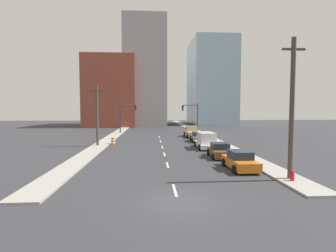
# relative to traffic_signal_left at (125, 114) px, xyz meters

# --- Properties ---
(ground_plane) EXTENTS (200.00, 200.00, 0.00)m
(ground_plane) POSITION_rel_traffic_signal_left_xyz_m (6.79, -40.00, -3.89)
(ground_plane) COLOR #333338
(sidewalk_left) EXTENTS (2.13, 92.89, 0.14)m
(sidewalk_left) POSITION_rel_traffic_signal_left_xyz_m (-1.45, 6.44, -3.82)
(sidewalk_left) COLOR #9E9B93
(sidewalk_left) RESTS_ON ground
(sidewalk_right) EXTENTS (2.13, 92.89, 0.14)m
(sidewalk_right) POSITION_rel_traffic_signal_left_xyz_m (15.03, 6.44, -3.82)
(sidewalk_right) COLOR #9E9B93
(sidewalk_right) RESTS_ON ground
(lane_stripe_at_2m) EXTENTS (0.16, 2.40, 0.01)m
(lane_stripe_at_2m) POSITION_rel_traffic_signal_left_xyz_m (6.79, -38.00, -3.89)
(lane_stripe_at_2m) COLOR beige
(lane_stripe_at_2m) RESTS_ON ground
(lane_stripe_at_9m) EXTENTS (0.16, 2.40, 0.01)m
(lane_stripe_at_9m) POSITION_rel_traffic_signal_left_xyz_m (6.79, -30.77, -3.89)
(lane_stripe_at_9m) COLOR beige
(lane_stripe_at_9m) RESTS_ON ground
(lane_stripe_at_15m) EXTENTS (0.16, 2.40, 0.01)m
(lane_stripe_at_15m) POSITION_rel_traffic_signal_left_xyz_m (6.79, -25.41, -3.89)
(lane_stripe_at_15m) COLOR beige
(lane_stripe_at_15m) RESTS_ON ground
(lane_stripe_at_20m) EXTENTS (0.16, 2.40, 0.01)m
(lane_stripe_at_20m) POSITION_rel_traffic_signal_left_xyz_m (6.79, -20.05, -3.89)
(lane_stripe_at_20m) COLOR beige
(lane_stripe_at_20m) RESTS_ON ground
(lane_stripe_at_26m) EXTENTS (0.16, 2.40, 0.01)m
(lane_stripe_at_26m) POSITION_rel_traffic_signal_left_xyz_m (6.79, -13.80, -3.89)
(lane_stripe_at_26m) COLOR beige
(lane_stripe_at_26m) RESTS_ON ground
(lane_stripe_at_32m) EXTENTS (0.16, 2.40, 0.01)m
(lane_stripe_at_32m) POSITION_rel_traffic_signal_left_xyz_m (6.79, -7.64, -3.89)
(lane_stripe_at_32m) COLOR beige
(lane_stripe_at_32m) RESTS_ON ground
(building_brick_left) EXTENTS (14.00, 16.00, 19.35)m
(building_brick_left) POSITION_rel_traffic_signal_left_xyz_m (-5.84, 23.01, 5.78)
(building_brick_left) COLOR brown
(building_brick_left) RESTS_ON ground
(building_office_center) EXTENTS (12.00, 20.00, 30.61)m
(building_office_center) POSITION_rel_traffic_signal_left_xyz_m (3.71, 27.01, 11.41)
(building_office_center) COLOR #99999E
(building_office_center) RESTS_ON ground
(building_glass_right) EXTENTS (13.00, 20.00, 26.59)m
(building_glass_right) POSITION_rel_traffic_signal_left_xyz_m (24.68, 31.01, 9.40)
(building_glass_right) COLOR #99B7CC
(building_glass_right) RESTS_ON ground
(traffic_signal_left) EXTENTS (3.40, 0.35, 6.12)m
(traffic_signal_left) POSITION_rel_traffic_signal_left_xyz_m (0.00, 0.00, 0.00)
(traffic_signal_left) COLOR #38383D
(traffic_signal_left) RESTS_ON ground
(traffic_signal_right) EXTENTS (3.40, 0.35, 6.12)m
(traffic_signal_right) POSITION_rel_traffic_signal_left_xyz_m (14.02, 0.00, 0.00)
(traffic_signal_right) COLOR #38383D
(traffic_signal_right) RESTS_ON ground
(utility_pole_right_near) EXTENTS (1.60, 0.32, 9.74)m
(utility_pole_right_near) POSITION_rel_traffic_signal_left_xyz_m (14.96, -36.30, 1.10)
(utility_pole_right_near) COLOR #473D33
(utility_pole_right_near) RESTS_ON ground
(utility_pole_left_mid) EXTENTS (1.60, 0.32, 8.09)m
(utility_pole_left_mid) POSITION_rel_traffic_signal_left_xyz_m (-1.72, -18.67, 0.27)
(utility_pole_left_mid) COLOR #473D33
(utility_pole_left_mid) RESTS_ON ground
(traffic_barrel) EXTENTS (0.56, 0.56, 0.95)m
(traffic_barrel) POSITION_rel_traffic_signal_left_xyz_m (0.08, -17.11, -3.42)
(traffic_barrel) COLOR orange
(traffic_barrel) RESTS_ON ground
(fire_hydrant) EXTENTS (0.26, 0.26, 0.84)m
(fire_hydrant) POSITION_rel_traffic_signal_left_xyz_m (14.81, -36.89, -3.48)
(fire_hydrant) COLOR red
(fire_hydrant) RESTS_ON ground
(sedan_orange) EXTENTS (2.21, 4.42, 1.53)m
(sedan_orange) POSITION_rel_traffic_signal_left_xyz_m (12.62, -32.85, -3.20)
(sedan_orange) COLOR orange
(sedan_orange) RESTS_ON ground
(sedan_brown) EXTENTS (2.26, 4.31, 1.48)m
(sedan_brown) POSITION_rel_traffic_signal_left_xyz_m (12.38, -27.48, -3.23)
(sedan_brown) COLOR brown
(sedan_brown) RESTS_ON ground
(box_truck_white) EXTENTS (2.46, 5.55, 2.01)m
(box_truck_white) POSITION_rel_traffic_signal_left_xyz_m (12.24, -21.33, -2.94)
(box_truck_white) COLOR silver
(box_truck_white) RESTS_ON ground
(sedan_gray) EXTENTS (2.29, 4.55, 1.46)m
(sedan_gray) POSITION_rel_traffic_signal_left_xyz_m (12.39, -14.49, -3.22)
(sedan_gray) COLOR slate
(sedan_gray) RESTS_ON ground
(pickup_truck_tan) EXTENTS (2.52, 5.86, 1.86)m
(pickup_truck_tan) POSITION_rel_traffic_signal_left_xyz_m (12.57, -7.90, -3.13)
(pickup_truck_tan) COLOR tan
(pickup_truck_tan) RESTS_ON ground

